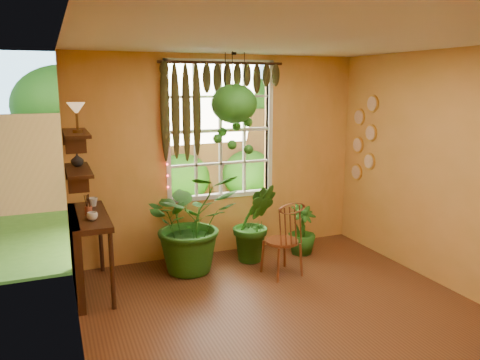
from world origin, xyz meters
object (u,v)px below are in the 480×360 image
object	(u,v)px
counter_ledge	(80,245)
hanging_basket	(234,111)
windsor_chair	(283,251)
potted_plant_left	(192,222)
potted_plant_mid	(255,223)

from	to	relation	value
counter_ledge	hanging_basket	distance (m)	2.44
windsor_chair	potted_plant_left	world-z (taller)	potted_plant_left
counter_ledge	hanging_basket	xyz separation A→B (m)	(1.95, 0.28, 1.43)
counter_ledge	potted_plant_left	distance (m)	1.34
counter_ledge	hanging_basket	bearing A→B (deg)	8.11
potted_plant_left	hanging_basket	size ratio (longest dim) A/B	1.00
counter_ledge	potted_plant_left	bearing A→B (deg)	6.09
windsor_chair	potted_plant_mid	xyz separation A→B (m)	(-0.13, 0.58, 0.21)
hanging_basket	windsor_chair	bearing A→B (deg)	-62.68
counter_ledge	potted_plant_mid	xyz separation A→B (m)	(2.19, 0.15, -0.03)
potted_plant_left	potted_plant_mid	world-z (taller)	potted_plant_left
potted_plant_mid	hanging_basket	xyz separation A→B (m)	(-0.24, 0.13, 1.46)
windsor_chair	potted_plant_left	bearing A→B (deg)	141.54
potted_plant_left	hanging_basket	distance (m)	1.49
potted_plant_mid	counter_ledge	bearing A→B (deg)	-176.04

